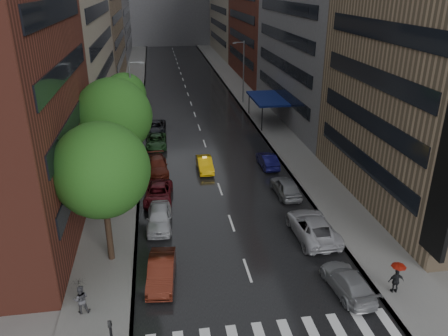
{
  "coord_description": "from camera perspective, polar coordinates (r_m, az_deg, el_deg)",
  "views": [
    {
      "loc": [
        -5.02,
        -18.44,
        16.86
      ],
      "look_at": [
        0.0,
        13.69,
        3.0
      ],
      "focal_mm": 35.0,
      "sensor_mm": 36.0,
      "label": 1
    }
  ],
  "objects": [
    {
      "name": "sidewalk_left",
      "position": [
        70.59,
        -11.99,
        8.82
      ],
      "size": [
        4.0,
        140.0,
        0.15
      ],
      "primitive_type": "cube",
      "color": "gray",
      "rests_on": "ground"
    },
    {
      "name": "street_lamp_left",
      "position": [
        49.97,
        -11.85,
        8.73
      ],
      "size": [
        1.74,
        0.22,
        9.0
      ],
      "color": "gray",
      "rests_on": "sidewalk_left"
    },
    {
      "name": "ped_red_umbrella",
      "position": [
        27.71,
        21.67,
        -12.87
      ],
      "size": [
        0.94,
        0.82,
        2.01
      ],
      "color": "black",
      "rests_on": "sidewalk_right"
    },
    {
      "name": "parked_cars_right",
      "position": [
        33.78,
        10.29,
        -5.82
      ],
      "size": [
        2.75,
        23.66,
        1.6
      ],
      "color": "gray",
      "rests_on": "ground"
    },
    {
      "name": "ped_black_umbrella",
      "position": [
        25.71,
        -18.28,
        -15.33
      ],
      "size": [
        0.96,
        0.98,
        2.09
      ],
      "color": "#46464A",
      "rests_on": "sidewalk_left"
    },
    {
      "name": "parked_cars_left",
      "position": [
        41.15,
        -8.69,
        -0.32
      ],
      "size": [
        2.63,
        33.95,
        1.54
      ],
      "color": "#4F1B0F",
      "rests_on": "ground"
    },
    {
      "name": "road",
      "position": [
        70.67,
        -4.61,
        9.21
      ],
      "size": [
        14.0,
        140.0,
        0.01
      ],
      "primitive_type": "cube",
      "color": "black",
      "rests_on": "ground"
    },
    {
      "name": "sidewalk_right",
      "position": [
        71.85,
        2.66,
        9.54
      ],
      "size": [
        4.0,
        140.0,
        0.15
      ],
      "primitive_type": "cube",
      "color": "gray",
      "rests_on": "ground"
    },
    {
      "name": "tree_far",
      "position": [
        50.87,
        -12.85,
        9.33
      ],
      "size": [
        4.83,
        4.83,
        7.7
      ],
      "color": "#382619",
      "rests_on": "ground"
    },
    {
      "name": "taxi",
      "position": [
        42.26,
        -2.53,
        0.5
      ],
      "size": [
        1.44,
        3.98,
        1.31
      ],
      "primitive_type": "imported",
      "rotation": [
        0.0,
        0.0,
        0.01
      ],
      "color": "#F3B50C",
      "rests_on": "ground"
    },
    {
      "name": "tree_mid",
      "position": [
        36.81,
        -14.21,
        6.55
      ],
      "size": [
        6.26,
        6.26,
        9.97
      ],
      "color": "#382619",
      "rests_on": "ground"
    },
    {
      "name": "street_lamp_right",
      "position": [
        65.81,
        2.5,
        12.58
      ],
      "size": [
        1.74,
        0.22,
        9.0
      ],
      "color": "gray",
      "rests_on": "sidewalk_right"
    },
    {
      "name": "ground",
      "position": [
        25.49,
        5.01,
        -18.44
      ],
      "size": [
        220.0,
        220.0,
        0.0
      ],
      "primitive_type": "plane",
      "color": "gray",
      "rests_on": "ground"
    },
    {
      "name": "awning",
      "position": [
        56.93,
        5.7,
        9.01
      ],
      "size": [
        4.0,
        8.0,
        3.12
      ],
      "color": "navy",
      "rests_on": "sidewalk_right"
    },
    {
      "name": "tree_near",
      "position": [
        27.24,
        -15.73,
        -0.29
      ],
      "size": [
        5.91,
        5.91,
        9.43
      ],
      "color": "#382619",
      "rests_on": "ground"
    }
  ]
}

